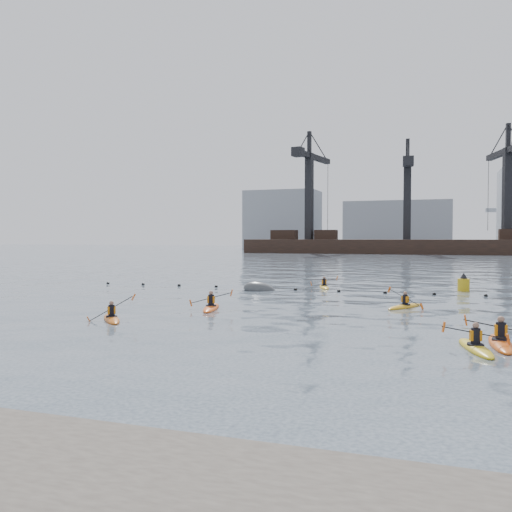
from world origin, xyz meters
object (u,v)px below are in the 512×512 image
at_px(kayaker_3, 405,306).
at_px(kayaker_1, 476,347).
at_px(kayaker_2, 211,307).
at_px(kayaker_5, 324,287).
at_px(mooring_buoy, 260,290).
at_px(kayaker_0, 112,318).
at_px(kayaker_4, 501,342).
at_px(nav_buoy, 464,285).

bearing_deg(kayaker_3, kayaker_1, -46.63).
xyz_separation_m(kayaker_2, kayaker_5, (3.03, 13.08, -0.01)).
relative_size(kayaker_2, mooring_buoy, 1.48).
xyz_separation_m(kayaker_0, kayaker_2, (2.63, 4.76, 0.01)).
bearing_deg(kayaker_4, kayaker_1, 50.42).
bearing_deg(kayaker_4, kayaker_5, -63.17).
xyz_separation_m(kayaker_5, mooring_buoy, (-3.74, -3.29, -0.09)).
distance_m(kayaker_1, kayaker_2, 13.58).
relative_size(kayaker_2, kayaker_4, 0.95).
xyz_separation_m(kayaker_1, kayaker_4, (0.84, 1.07, 0.01)).
height_order(kayaker_2, nav_buoy, nav_buoy).
bearing_deg(kayaker_0, kayaker_3, -4.18).
xyz_separation_m(kayaker_5, nav_buoy, (9.33, 0.78, 0.34)).
bearing_deg(kayaker_2, kayaker_3, 6.98).
relative_size(kayaker_2, kayaker_3, 1.14).
distance_m(kayaker_5, nav_buoy, 9.37).
relative_size(kayaker_3, mooring_buoy, 1.29).
height_order(kayaker_1, nav_buoy, nav_buoy).
distance_m(kayaker_3, nav_buoy, 10.60).
height_order(kayaker_5, nav_buoy, nav_buoy).
bearing_deg(kayaker_1, nav_buoy, 75.80).
relative_size(kayaker_0, mooring_buoy, 1.19).
bearing_deg(kayaker_0, kayaker_4, -41.51).
bearing_deg(kayaker_0, kayaker_5, 32.56).
relative_size(kayaker_3, kayaker_4, 0.83).
height_order(kayaker_0, nav_buoy, nav_buoy).
bearing_deg(kayaker_1, kayaker_5, 101.66).
bearing_deg(kayaker_2, nav_buoy, 33.18).
relative_size(kayaker_1, mooring_buoy, 1.43).
height_order(kayaker_0, kayaker_5, kayaker_0).
height_order(kayaker_3, mooring_buoy, kayaker_3).
relative_size(kayaker_1, kayaker_5, 1.09).
height_order(kayaker_3, kayaker_5, kayaker_3).
distance_m(kayaker_0, kayaker_3, 14.57).
xyz_separation_m(kayaker_1, kayaker_2, (-12.04, 6.29, 0.00)).
xyz_separation_m(kayaker_4, kayaker_5, (-9.85, 18.29, -0.02)).
distance_m(kayaker_2, nav_buoy, 18.57).
bearing_deg(kayaker_3, kayaker_4, -40.11).
bearing_deg(kayaker_5, mooring_buoy, -157.07).
xyz_separation_m(kayaker_0, kayaker_1, (14.67, -1.52, 0.01)).
relative_size(kayaker_1, kayaker_4, 0.92).
bearing_deg(kayaker_2, kayaker_1, -42.66).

